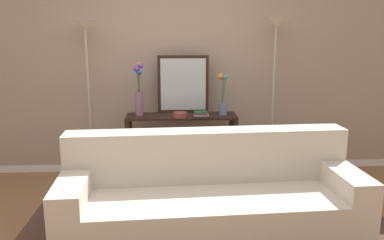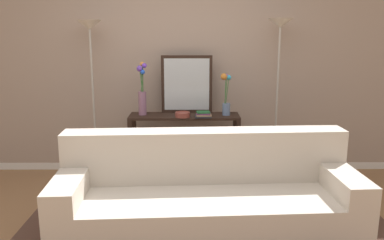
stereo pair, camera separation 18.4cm
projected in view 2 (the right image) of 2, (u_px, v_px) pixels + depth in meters
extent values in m
cube|color=white|center=(177.00, 164.00, 5.15)|extent=(12.00, 0.15, 0.09)
cube|color=tan|center=(176.00, 48.00, 4.83)|extent=(12.00, 0.14, 2.89)
cube|color=beige|center=(208.00, 216.00, 3.33)|extent=(2.52, 1.00, 0.42)
cube|color=beige|center=(205.00, 155.00, 3.53)|extent=(2.49, 0.39, 0.46)
cube|color=beige|center=(72.00, 210.00, 3.25)|extent=(0.29, 0.88, 0.60)
cube|color=beige|center=(339.00, 203.00, 3.37)|extent=(0.29, 0.88, 0.60)
cube|color=black|center=(184.00, 116.00, 4.61)|extent=(1.28, 0.36, 0.03)
cube|color=black|center=(185.00, 167.00, 4.75)|extent=(1.18, 0.31, 0.01)
cube|color=black|center=(131.00, 152.00, 4.54)|extent=(0.05, 0.05, 0.75)
cube|color=black|center=(238.00, 152.00, 4.55)|extent=(0.05, 0.05, 0.75)
cube|color=black|center=(135.00, 145.00, 4.85)|extent=(0.05, 0.05, 0.75)
cube|color=black|center=(235.00, 145.00, 4.85)|extent=(0.05, 0.05, 0.75)
cylinder|color=#B7B2A8|center=(98.00, 177.00, 4.80)|extent=(0.26, 0.26, 0.02)
cylinder|color=#B7B2A8|center=(94.00, 105.00, 4.61)|extent=(0.02, 0.02, 1.73)
cone|color=silver|center=(89.00, 25.00, 4.41)|extent=(0.28, 0.28, 0.10)
cylinder|color=#B7B2A8|center=(273.00, 176.00, 4.81)|extent=(0.26, 0.26, 0.02)
cylinder|color=#B7B2A8|center=(277.00, 104.00, 4.62)|extent=(0.02, 0.02, 1.75)
cone|color=silver|center=(281.00, 23.00, 4.42)|extent=(0.28, 0.28, 0.10)
cube|color=black|center=(187.00, 84.00, 4.68)|extent=(0.60, 0.02, 0.68)
cube|color=silver|center=(187.00, 84.00, 4.67)|extent=(0.53, 0.01, 0.61)
cylinder|color=gray|center=(142.00, 103.00, 4.59)|extent=(0.09, 0.09, 0.27)
cylinder|color=#3D7538|center=(143.00, 79.00, 4.54)|extent=(0.02, 0.03, 0.30)
sphere|color=#7946E4|center=(144.00, 66.00, 4.51)|extent=(0.06, 0.06, 0.06)
cylinder|color=#3D7538|center=(142.00, 78.00, 4.54)|extent=(0.03, 0.01, 0.31)
sphere|color=#E69143|center=(142.00, 64.00, 4.53)|extent=(0.05, 0.05, 0.05)
cylinder|color=#3D7538|center=(141.00, 80.00, 4.52)|extent=(0.03, 0.02, 0.27)
sphere|color=#6F45C9|center=(140.00, 69.00, 4.48)|extent=(0.07, 0.07, 0.07)
cylinder|color=#3D7538|center=(142.00, 82.00, 4.53)|extent=(0.02, 0.02, 0.23)
sphere|color=blue|center=(143.00, 72.00, 4.49)|extent=(0.05, 0.05, 0.05)
cylinder|color=#6B84AD|center=(226.00, 109.00, 4.59)|extent=(0.09, 0.09, 0.14)
cylinder|color=#3D7538|center=(227.00, 91.00, 4.55)|extent=(0.04, 0.04, 0.30)
sphere|color=#31B2E9|center=(229.00, 77.00, 4.53)|extent=(0.06, 0.06, 0.06)
cylinder|color=#3D7538|center=(226.00, 90.00, 4.55)|extent=(0.03, 0.02, 0.31)
sphere|color=#6E3DD6|center=(225.00, 76.00, 4.54)|extent=(0.06, 0.06, 0.06)
cylinder|color=#3D7538|center=(225.00, 90.00, 4.54)|extent=(0.02, 0.03, 0.31)
sphere|color=orange|center=(224.00, 77.00, 4.51)|extent=(0.08, 0.08, 0.08)
cylinder|color=brown|center=(183.00, 115.00, 4.49)|extent=(0.17, 0.17, 0.05)
torus|color=brown|center=(183.00, 113.00, 4.49)|extent=(0.17, 0.17, 0.01)
cube|color=#2D2D33|center=(203.00, 116.00, 4.49)|extent=(0.19, 0.14, 0.02)
cube|color=tan|center=(204.00, 115.00, 4.48)|extent=(0.17, 0.14, 0.01)
cube|color=#6B3360|center=(203.00, 113.00, 4.48)|extent=(0.17, 0.15, 0.02)
cube|color=#236033|center=(203.00, 112.00, 4.48)|extent=(0.16, 0.13, 0.02)
cube|color=navy|center=(143.00, 173.00, 4.76)|extent=(0.05, 0.16, 0.12)
cube|color=#6B3360|center=(148.00, 174.00, 4.76)|extent=(0.05, 0.14, 0.10)
cube|color=maroon|center=(152.00, 174.00, 4.76)|extent=(0.05, 0.13, 0.11)
cube|color=#1E7075|center=(156.00, 173.00, 4.76)|extent=(0.06, 0.15, 0.12)
cube|color=slate|center=(161.00, 174.00, 4.76)|extent=(0.06, 0.16, 0.11)
cube|color=gold|center=(166.00, 173.00, 4.76)|extent=(0.04, 0.15, 0.13)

